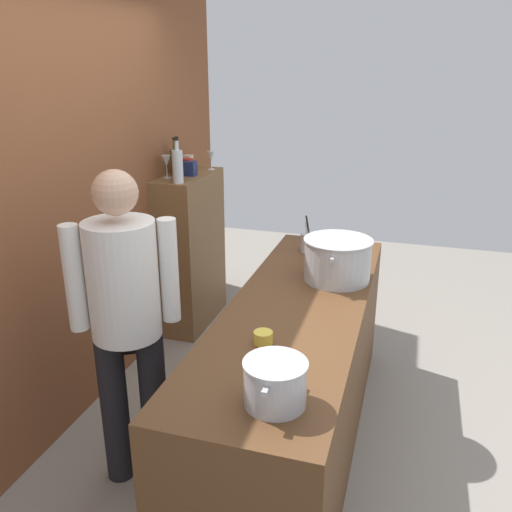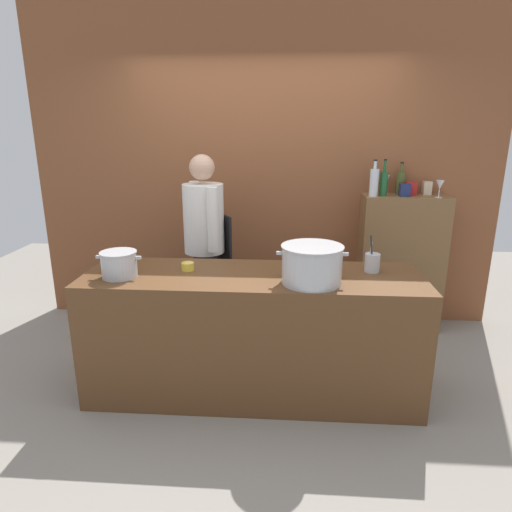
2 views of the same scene
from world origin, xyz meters
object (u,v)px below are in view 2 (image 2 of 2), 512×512
object	(u,v)px
wine_glass_tall	(440,186)
spice_tin_cream	(427,188)
utensil_crock	(372,262)
chef	(205,238)
stockpot_large	(312,264)
wine_bottle_clear	(374,182)
spice_tin_red	(411,189)
spice_tin_navy	(405,190)
stockpot_small	(119,264)
wine_bottle_green	(384,183)
wine_glass_wide	(386,180)
wine_bottle_olive	(400,182)
butter_jar	(188,266)

from	to	relation	value
wine_glass_tall	spice_tin_cream	world-z (taller)	wine_glass_tall
utensil_crock	chef	bearing A→B (deg)	153.70
stockpot_large	spice_tin_cream	xyz separation A→B (m)	(1.10, 1.42, 0.31)
stockpot_large	wine_glass_tall	world-z (taller)	wine_glass_tall
wine_bottle_clear	spice_tin_cream	world-z (taller)	wine_bottle_clear
utensil_crock	spice_tin_red	distance (m)	1.27
spice_tin_cream	stockpot_large	bearing A→B (deg)	-127.92
spice_tin_navy	spice_tin_red	xyz separation A→B (m)	(0.07, 0.06, 0.00)
stockpot_small	wine_glass_tall	size ratio (longest dim) A/B	2.01
utensil_crock	wine_bottle_clear	bearing A→B (deg)	80.72
chef	spice_tin_cream	xyz separation A→B (m)	(1.96, 0.52, 0.37)
spice_tin_navy	stockpot_large	bearing A→B (deg)	-124.04
wine_bottle_green	wine_glass_wide	distance (m)	0.12
wine_bottle_green	spice_tin_red	distance (m)	0.27
wine_glass_tall	stockpot_large	bearing A→B (deg)	-133.15
wine_bottle_clear	wine_bottle_olive	bearing A→B (deg)	28.48
stockpot_small	spice_tin_navy	distance (m)	2.53
butter_jar	wine_bottle_clear	distance (m)	1.87
stockpot_large	spice_tin_cream	size ratio (longest dim) A/B	3.87
stockpot_small	wine_bottle_clear	world-z (taller)	wine_bottle_clear
wine_glass_tall	wine_glass_wide	xyz separation A→B (m)	(-0.42, 0.20, 0.02)
stockpot_large	wine_bottle_clear	size ratio (longest dim) A/B	1.43
stockpot_large	wine_glass_wide	size ratio (longest dim) A/B	2.63
butter_jar	wine_bottle_olive	size ratio (longest dim) A/B	0.30
stockpot_large	butter_jar	distance (m)	0.88
stockpot_large	wine_glass_tall	distance (m)	1.73
wine_glass_wide	spice_tin_red	world-z (taller)	wine_glass_wide
wine_glass_tall	spice_tin_red	xyz separation A→B (m)	(-0.21, 0.13, -0.05)
utensil_crock	wine_glass_tall	distance (m)	1.28
wine_bottle_green	spice_tin_cream	bearing A→B (deg)	14.13
wine_bottle_olive	spice_tin_cream	size ratio (longest dim) A/B	2.46
stockpot_large	spice_tin_navy	xyz separation A→B (m)	(0.88, 1.30, 0.31)
wine_bottle_green	wine_glass_tall	distance (m)	0.47
butter_jar	spice_tin_navy	xyz separation A→B (m)	(1.73, 1.09, 0.40)
wine_bottle_clear	wine_glass_tall	world-z (taller)	wine_bottle_clear
wine_glass_tall	wine_bottle_green	bearing A→B (deg)	169.93
wine_glass_wide	spice_tin_cream	world-z (taller)	wine_glass_wide
spice_tin_cream	wine_glass_tall	bearing A→B (deg)	-74.99
wine_bottle_olive	wine_bottle_green	xyz separation A→B (m)	(-0.17, -0.10, 0.01)
chef	wine_bottle_clear	bearing A→B (deg)	-105.71
wine_bottle_olive	wine_bottle_green	world-z (taller)	wine_bottle_green
wine_glass_wide	wine_bottle_green	bearing A→B (deg)	-111.02
utensil_crock	wine_glass_tall	bearing A→B (deg)	53.37
wine_glass_wide	spice_tin_cream	bearing A→B (deg)	-1.72
chef	wine_bottle_green	bearing A→B (deg)	-105.08
utensil_crock	spice_tin_cream	bearing A→B (deg)	59.86
wine_glass_tall	spice_tin_red	bearing A→B (deg)	148.27
wine_bottle_olive	spice_tin_navy	world-z (taller)	wine_bottle_olive
stockpot_small	wine_bottle_green	world-z (taller)	wine_bottle_green
stockpot_large	utensil_crock	size ratio (longest dim) A/B	1.77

